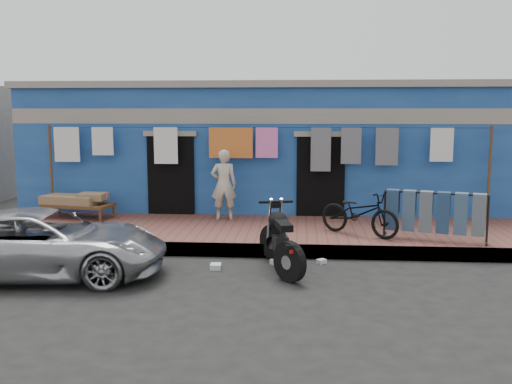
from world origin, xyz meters
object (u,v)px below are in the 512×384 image
Objects in this scene: seated_person at (224,184)px; motorcycle at (281,238)px; car at (44,242)px; bicycle at (360,208)px; charpoy at (79,206)px; jeans_rack at (435,215)px.

motorcycle is at bearing 105.35° from seated_person.
car is 4.58m from seated_person.
charpoy is at bearing 113.36° from bicycle.
motorcycle reaches higher than charpoy.
jeans_rack is (4.25, -1.72, -0.31)m from seated_person.
motorcycle is (-1.47, -1.72, -0.24)m from bicycle.
motorcycle is 3.21m from jeans_rack.
motorcycle is at bearing -86.31° from car.
jeans_rack is at bearing -11.95° from charpoy.
seated_person is at bearing 2.01° from charpoy.
bicycle is 0.93× the size of motorcycle.
seated_person reaches higher than jeans_rack.
car is 2.55× the size of seated_person.
car reaches higher than motorcycle.
bicycle is 0.95× the size of charpoy.
car is 2.38× the size of bicycle.
seated_person is 0.87× the size of motorcycle.
seated_person is 0.79× the size of jeans_rack.
car is at bearing 49.54° from seated_person.
jeans_rack is at bearing -78.49° from car.
jeans_rack is at bearing -64.84° from bicycle.
jeans_rack is (2.85, 1.47, 0.17)m from motorcycle.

